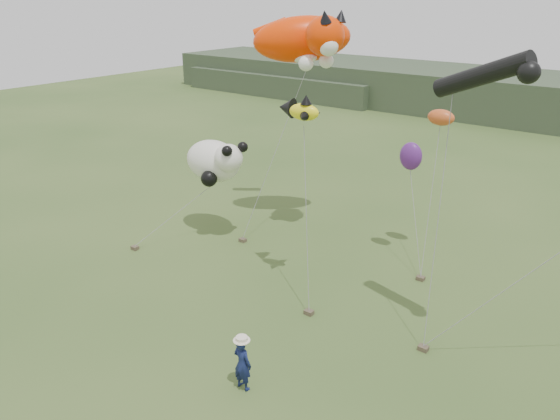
{
  "coord_description": "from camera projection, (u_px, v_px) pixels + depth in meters",
  "views": [
    {
      "loc": [
        9.76,
        -11.11,
        11.4
      ],
      "look_at": [
        -1.14,
        3.0,
        4.25
      ],
      "focal_mm": 35.0,
      "sensor_mm": 36.0,
      "label": 1
    }
  ],
  "objects": [
    {
      "name": "panda_kite",
      "position": [
        215.0,
        161.0,
        26.46
      ],
      "size": [
        3.57,
        2.31,
        2.22
      ],
      "color": "white",
      "rests_on": "ground"
    },
    {
      "name": "fish_kite",
      "position": [
        297.0,
        110.0,
        20.4
      ],
      "size": [
        2.01,
        1.35,
        1.02
      ],
      "color": "yellow",
      "rests_on": "ground"
    },
    {
      "name": "festival_attendant",
      "position": [
        242.0,
        364.0,
        16.57
      ],
      "size": [
        0.66,
        0.44,
        1.78
      ],
      "primitive_type": "imported",
      "rotation": [
        0.0,
        0.0,
        3.11
      ],
      "color": "#131C4A",
      "rests_on": "ground"
    },
    {
      "name": "ground",
      "position": [
        252.0,
        364.0,
        17.94
      ],
      "size": [
        120.0,
        120.0,
        0.0
      ],
      "primitive_type": "plane",
      "color": "#385123",
      "rests_on": "ground"
    },
    {
      "name": "misc_kites",
      "position": [
        423.0,
        141.0,
        23.63
      ],
      "size": [
        1.93,
        1.56,
        2.64
      ],
      "color": "#CD5221",
      "rests_on": "ground"
    },
    {
      "name": "headland",
      "position": [
        531.0,
        99.0,
        51.82
      ],
      "size": [
        90.0,
        13.0,
        4.0
      ],
      "color": "#2D3D28",
      "rests_on": "ground"
    },
    {
      "name": "sandbag_anchors",
      "position": [
        295.0,
        280.0,
        23.03
      ],
      "size": [
        14.48,
        5.8,
        0.17
      ],
      "color": "brown",
      "rests_on": "ground"
    },
    {
      "name": "cat_kite",
      "position": [
        306.0,
        39.0,
        25.44
      ],
      "size": [
        6.23,
        4.61,
        2.68
      ],
      "color": "#FD3400",
      "rests_on": "ground"
    }
  ]
}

